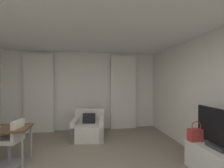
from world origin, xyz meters
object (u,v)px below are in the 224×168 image
tv_flatscreen (218,130)px  handbag_primary (196,134)px  desk_chair (11,145)px  tv_console (218,165)px  armchair (89,129)px

tv_flatscreen → handbag_primary: bearing=106.9°
desk_chair → tv_console: (3.57, -1.08, -0.13)m
desk_chair → tv_console: desk_chair is taller
armchair → tv_console: 3.13m
armchair → handbag_primary: size_ratio=2.65×
desk_chair → armchair: bearing=40.3°
armchair → desk_chair: 1.99m
desk_chair → tv_flatscreen: size_ratio=0.96×
armchair → handbag_primary: bearing=-45.6°
tv_flatscreen → handbag_primary: 0.44m
desk_chair → tv_console: size_ratio=0.79×
desk_chair → tv_flatscreen: (3.57, -1.07, 0.43)m
desk_chair → tv_flatscreen: 3.75m
armchair → tv_console: size_ratio=0.87×
armchair → tv_flatscreen: size_ratio=1.06×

